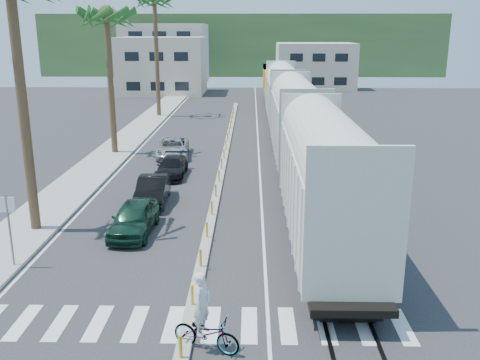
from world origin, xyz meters
name	(u,v)px	position (x,y,z in m)	size (l,w,h in m)	color
ground	(196,294)	(0.00, 0.00, 0.00)	(140.00, 140.00, 0.00)	#28282B
sidewalk	(122,144)	(-8.50, 25.00, 0.07)	(3.00, 90.00, 0.15)	gray
rails	(287,138)	(5.00, 28.00, 0.03)	(1.56, 100.00, 0.06)	black
median	(224,159)	(0.00, 19.96, 0.09)	(0.45, 60.00, 0.85)	gray
crosswalk	(189,324)	(0.00, -2.00, 0.01)	(14.00, 2.20, 0.01)	silver
lane_markings	(200,146)	(-2.15, 25.00, 0.00)	(9.42, 90.00, 0.01)	silver
freight_train	(291,110)	(5.00, 24.85, 2.91)	(3.00, 60.94, 5.85)	beige
palm_trees	(111,3)	(-8.10, 22.70, 10.81)	(3.50, 37.20, 13.75)	brown
street_sign	(9,220)	(-7.30, 2.00, 1.97)	(0.60, 0.08, 3.00)	slate
buildings	(200,59)	(-6.41, 71.66, 4.36)	(38.00, 27.00, 10.00)	beige
hillside	(243,44)	(0.00, 100.00, 6.00)	(80.00, 20.00, 12.00)	#385628
car_lead	(134,218)	(-3.38, 5.78, 0.74)	(1.88, 4.39, 1.48)	#103222
car_second	(153,190)	(-3.32, 10.22, 0.71)	(1.67, 4.38, 1.43)	black
car_third	(172,167)	(-3.09, 15.66, 0.61)	(1.76, 4.25, 1.23)	black
car_rear	(173,148)	(-3.79, 21.03, 0.67)	(2.59, 4.99, 1.34)	#ADB0B2
cyclist	(205,326)	(0.64, -3.37, 0.77)	(2.12, 2.56, 2.44)	#9EA0A5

